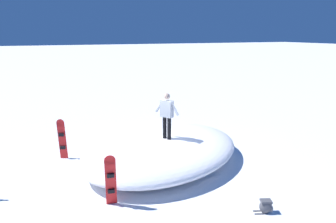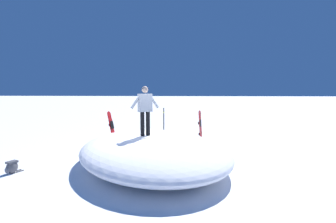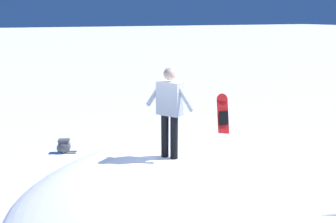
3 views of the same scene
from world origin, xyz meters
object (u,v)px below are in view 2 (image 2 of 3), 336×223
backpack_near (12,167)px  trail_marker_pole (164,120)px  snowboard_primary_upright (200,126)px  snowboard_secondary_upright (112,128)px  snowboarder_standing (145,107)px

backpack_near → trail_marker_pole: bearing=-117.3°
snowboard_primary_upright → snowboard_secondary_upright: bearing=13.5°
snowboarder_standing → snowboard_primary_upright: snowboarder_standing is taller
backpack_near → trail_marker_pole: trail_marker_pole is taller
backpack_near → trail_marker_pole: 8.44m
snowboarder_standing → trail_marker_pole: (0.05, -6.24, -1.16)m
snowboard_secondary_upright → backpack_near: (1.90, 3.75, -0.64)m
snowboard_secondary_upright → trail_marker_pole: 4.21m
trail_marker_pole → backpack_near: bearing=62.7°
snowboard_primary_upright → backpack_near: bearing=38.6°
snowboarder_standing → snowboard_secondary_upright: bearing=-51.3°
snowboarder_standing → trail_marker_pole: 6.35m
snowboarder_standing → snowboard_primary_upright: (-2.01, -3.48, -1.14)m
snowboard_secondary_upright → snowboarder_standing: bearing=128.7°
snowboarder_standing → trail_marker_pole: snowboarder_standing is taller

